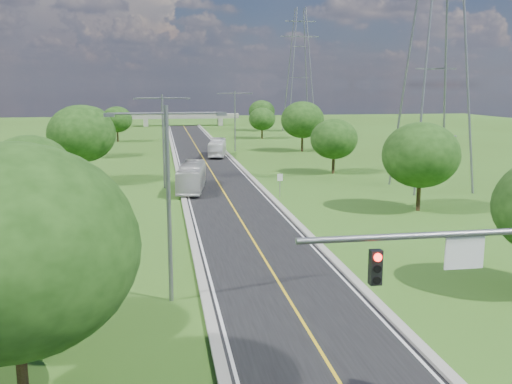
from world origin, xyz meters
The scene contains 24 objects.
ground centered at (0.00, 60.00, 0.00)m, with size 260.00×260.00×0.00m, color #315317.
road centered at (0.00, 66.00, 0.03)m, with size 8.00×150.00×0.06m, color black.
curb_left centered at (-4.25, 66.00, 0.11)m, with size 0.50×150.00×0.22m, color gray.
curb_right centered at (4.25, 66.00, 0.11)m, with size 0.50×150.00×0.22m, color gray.
signal_mast centered at (3.68, -1.00, 4.91)m, with size 8.54×0.33×7.20m.
speed_limit_sign centered at (5.20, 37.98, 1.60)m, with size 0.55×0.09×2.40m.
overpass centered at (0.00, 140.00, 2.41)m, with size 30.00×3.00×3.20m.
streetlight_near_left centered at (-6.00, 12.00, 5.94)m, with size 5.90×0.25×10.00m.
streetlight_mid_left centered at (-6.00, 45.00, 5.94)m, with size 5.90×0.25×10.00m.
streetlight_far_right centered at (6.00, 78.00, 5.94)m, with size 5.90×0.25×10.00m.
power_tower_near centered at (22.00, 40.00, 14.01)m, with size 9.00×6.40×28.00m.
power_tower_far centered at (26.00, 115.00, 14.01)m, with size 9.00×6.40×28.00m.
tree_lb centered at (-16.00, 28.00, 4.64)m, with size 6.30×6.30×7.33m.
tree_lc centered at (-15.00, 50.00, 5.58)m, with size 7.56×7.56×8.79m.
tree_ld centered at (-17.00, 74.00, 4.95)m, with size 6.72×6.72×7.82m.
tree_le centered at (-14.50, 98.00, 4.33)m, with size 5.88×5.88×6.84m.
tree_lf centered at (-11.00, 2.00, 5.89)m, with size 7.98×7.98×9.28m.
tree_rb centered at (16.00, 30.00, 4.95)m, with size 6.72×6.72×7.82m.
tree_rc centered at (15.00, 52.00, 4.33)m, with size 5.88×5.88×6.84m.
tree_rd centered at (17.00, 76.00, 5.27)m, with size 7.14×7.14×8.30m.
tree_re centered at (14.50, 100.00, 4.02)m, with size 5.46×5.46×6.35m.
tree_rf centered at (18.00, 120.00, 4.64)m, with size 6.30×6.30×7.33m.
bus_outbound centered at (2.38, 71.59, 1.38)m, with size 2.21×9.45×2.63m, color white.
bus_inbound centered at (-3.20, 43.04, 1.46)m, with size 2.35×10.06×2.80m, color beige.
Camera 1 is at (-6.32, -16.21, 10.97)m, focal length 40.00 mm.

